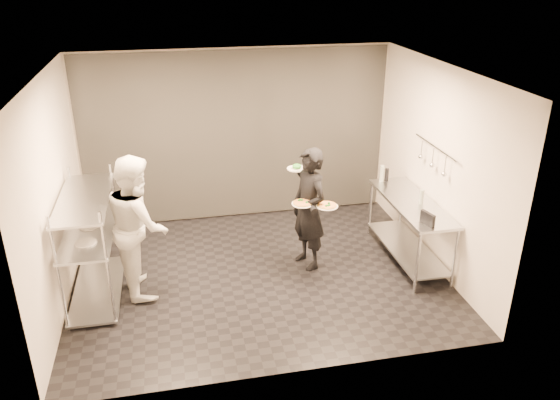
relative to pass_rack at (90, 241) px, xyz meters
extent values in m
cube|color=black|center=(2.15, 0.00, -0.77)|extent=(5.00, 4.00, 0.00)
cube|color=white|center=(2.15, 0.00, 2.03)|extent=(5.00, 4.00, 0.00)
cube|color=silver|center=(2.15, 2.00, 0.63)|extent=(5.00, 0.00, 2.80)
cube|color=silver|center=(2.15, -2.00, 0.63)|extent=(5.00, 0.00, 2.80)
cube|color=silver|center=(-0.35, 0.00, 0.63)|extent=(0.00, 4.00, 2.80)
cube|color=silver|center=(4.65, 0.00, 0.63)|extent=(0.00, 4.00, 2.80)
cube|color=white|center=(2.15, 1.97, 0.63)|extent=(4.90, 0.04, 2.74)
cylinder|color=#B5B7BC|center=(-0.27, -0.77, -0.02)|extent=(0.04, 0.04, 1.50)
cylinder|color=#B5B7BC|center=(-0.27, 0.77, -0.02)|extent=(0.04, 0.04, 1.50)
cylinder|color=#B5B7BC|center=(0.27, -0.77, -0.02)|extent=(0.04, 0.04, 1.50)
cylinder|color=#B5B7BC|center=(0.27, 0.77, -0.02)|extent=(0.04, 0.04, 1.50)
cube|color=#A7ABB1|center=(0.00, 0.00, -0.72)|extent=(0.60, 1.60, 0.03)
cube|color=#A7ABB1|center=(0.00, 0.00, 0.13)|extent=(0.60, 1.60, 0.03)
cube|color=#A7ABB1|center=(0.00, 0.00, 0.58)|extent=(0.60, 1.60, 0.03)
cylinder|color=silver|center=(0.00, -0.35, 0.16)|extent=(0.26, 0.26, 0.01)
cylinder|color=silver|center=(0.00, 0.10, 0.16)|extent=(0.26, 0.26, 0.01)
cylinder|color=#B5B7BC|center=(4.07, -0.86, -0.32)|extent=(0.04, 0.04, 0.90)
cylinder|color=#B5B7BC|center=(4.07, 0.86, -0.32)|extent=(0.04, 0.04, 0.90)
cylinder|color=#B5B7BC|center=(4.59, -0.86, -0.32)|extent=(0.04, 0.04, 0.90)
cylinder|color=#B5B7BC|center=(4.59, 0.86, -0.32)|extent=(0.04, 0.04, 0.90)
cube|color=#A7ABB1|center=(4.33, 0.00, -0.59)|extent=(0.57, 1.71, 0.03)
cube|color=#A7ABB1|center=(4.33, 0.00, 0.13)|extent=(0.60, 1.80, 0.04)
cylinder|color=#B5B7BC|center=(4.59, 0.00, 0.93)|extent=(0.02, 1.20, 0.02)
cylinder|color=#B5B7BC|center=(4.57, -0.35, 0.80)|extent=(0.01, 0.01, 0.22)
sphere|color=#B5B7BC|center=(4.57, -0.35, 0.67)|extent=(0.07, 0.07, 0.07)
cylinder|color=#B5B7BC|center=(4.57, 0.00, 0.80)|extent=(0.01, 0.01, 0.22)
sphere|color=#B5B7BC|center=(4.57, 0.00, 0.67)|extent=(0.07, 0.07, 0.07)
cylinder|color=#B5B7BC|center=(4.57, 0.35, 0.80)|extent=(0.01, 0.01, 0.22)
sphere|color=#B5B7BC|center=(4.57, 0.35, 0.67)|extent=(0.07, 0.07, 0.07)
imported|color=black|center=(2.88, 0.15, 0.10)|extent=(0.61, 0.74, 1.74)
imported|color=silver|center=(0.60, 0.01, 0.16)|extent=(0.86, 1.02, 1.85)
cylinder|color=silver|center=(2.75, -0.01, 0.26)|extent=(0.29, 0.29, 0.01)
cylinder|color=#B99243|center=(2.75, -0.01, 0.27)|extent=(0.26, 0.26, 0.02)
cylinder|color=#AC4916|center=(2.75, -0.01, 0.28)|extent=(0.23, 0.23, 0.01)
sphere|color=#135416|center=(2.75, -0.01, 0.29)|extent=(0.04, 0.04, 0.04)
cylinder|color=silver|center=(3.06, -0.11, 0.25)|extent=(0.29, 0.29, 0.01)
cylinder|color=#B99243|center=(3.06, -0.11, 0.26)|extent=(0.26, 0.26, 0.02)
cylinder|color=#AC4916|center=(3.06, -0.11, 0.27)|extent=(0.23, 0.23, 0.01)
sphere|color=#135416|center=(3.06, -0.11, 0.28)|extent=(0.04, 0.04, 0.04)
cylinder|color=silver|center=(2.77, 0.44, 0.60)|extent=(0.28, 0.28, 0.01)
ellipsoid|color=#1A6B1A|center=(2.77, 0.44, 0.63)|extent=(0.13, 0.13, 0.07)
cube|color=black|center=(4.21, -0.72, 0.24)|extent=(0.11, 0.24, 0.17)
cylinder|color=gray|center=(4.19, 0.80, 0.28)|extent=(0.07, 0.07, 0.25)
cylinder|color=gray|center=(4.42, -0.10, 0.25)|extent=(0.06, 0.06, 0.21)
cylinder|color=black|center=(4.27, 0.80, 0.25)|extent=(0.06, 0.06, 0.19)
camera|label=1|loc=(1.11, -6.43, 3.26)|focal=35.00mm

